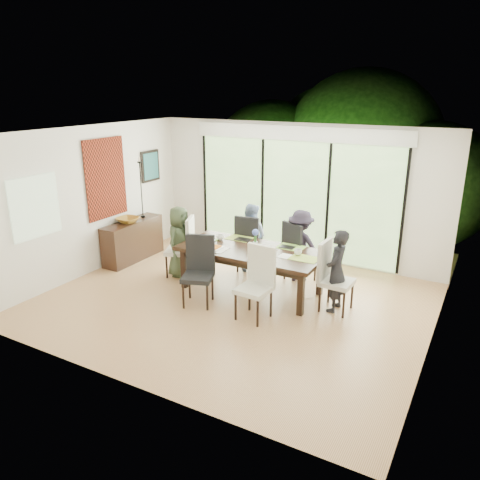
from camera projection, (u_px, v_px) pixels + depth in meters
The scene contains 62 objects.
floor at pixel (233, 303), 7.61m from camera, with size 6.00×5.00×0.01m, color #9D673E.
ceiling at pixel (232, 133), 6.76m from camera, with size 6.00×5.00×0.01m, color white.
wall_back at pixel (295, 192), 9.27m from camera, with size 6.00×0.02×2.70m, color white.
wall_front at pixel (117, 279), 5.10m from camera, with size 6.00×0.02×2.70m, color silver.
wall_left at pixel (90, 201), 8.58m from camera, with size 0.02×5.00×2.70m, color silver.
wall_right at pixel (442, 256), 5.80m from camera, with size 0.02×5.00×2.70m, color silver.
glass_doors at pixel (294, 200), 9.28m from camera, with size 4.20×0.02×2.30m, color #598C3F.
blinds_header at pixel (296, 133), 8.87m from camera, with size 4.40×0.06×0.28m, color white.
mullion_a at pixel (205, 189), 10.25m from camera, with size 0.05×0.04×2.30m, color black.
mullion_b at pixel (262, 196), 9.60m from camera, with size 0.05×0.04×2.30m, color black.
mullion_c at pixel (328, 204), 8.95m from camera, with size 0.05×0.04×2.30m, color black.
mullion_d at pixel (403, 213), 8.31m from camera, with size 0.05×0.04×2.30m, color black.
side_window at pixel (35, 207), 7.51m from camera, with size 0.02×0.90×1.00m, color #8CAD7F.
deck at pixel (308, 246), 10.45m from camera, with size 6.00×1.80×0.10m, color brown.
rail_top at pixel (322, 212), 10.92m from camera, with size 6.00×0.08×0.06m, color #523423.
foliage_left at pixel (271, 162), 12.31m from camera, with size 3.20×3.20×3.20m, color #14380F.
foliage_mid at pixel (362, 151), 11.68m from camera, with size 4.00×4.00×4.00m, color #14380F.
foliage_right at pixel (431, 185), 10.35m from camera, with size 2.80×2.80×2.80m, color #14380F.
foliage_far at pixel (332, 153), 12.78m from camera, with size 3.60×3.60×3.60m, color #14380F.
table_top at pixel (251, 251), 7.82m from camera, with size 2.44×1.12×0.06m, color black.
table_apron at pixel (251, 256), 7.85m from camera, with size 2.23×0.91×0.10m, color black.
table_leg_fl at pixel (184, 268), 8.08m from camera, with size 0.09×0.09×0.70m, color black.
table_leg_fr at pixel (301, 294), 7.09m from camera, with size 0.09×0.09×0.70m, color black.
table_leg_bl at pixel (211, 254), 8.80m from camera, with size 0.09×0.09×0.70m, color black.
table_leg_br at pixel (320, 275), 7.80m from camera, with size 0.09×0.09×0.70m, color black.
chair_left_end at pixel (179, 246), 8.57m from camera, with size 0.47×0.47×1.12m, color silver, non-canonical shape.
chair_right_end at pixel (337, 277), 7.19m from camera, with size 0.47×0.47×1.12m, color beige, non-canonical shape.
chair_far_left at pixel (251, 242), 8.79m from camera, with size 0.47×0.47×1.12m, color black, non-canonical shape.
chair_far_right at pixel (301, 251), 8.33m from camera, with size 0.47×0.47×1.12m, color black, non-canonical shape.
chair_near_left at pixel (198, 272), 7.39m from camera, with size 0.47×0.47×1.12m, color black, non-canonical shape.
chair_near_right at pixel (254, 284), 6.92m from camera, with size 0.47×0.47×1.12m, color silver, non-canonical shape.
person_left_end at pixel (179, 241), 8.53m from camera, with size 0.61×0.38×1.31m, color #3A4931.
person_right_end at pixel (336, 271), 7.16m from camera, with size 0.61×0.38×1.31m, color black.
person_far_left at pixel (251, 238), 8.74m from camera, with size 0.61×0.38×1.31m, color #7F94B8.
person_far_right at pixel (300, 246), 8.28m from camera, with size 0.61×0.38×1.31m, color #241E2D.
placemat_left at pixel (204, 240), 8.25m from camera, with size 0.45×0.33×0.01m, color #7BAC3D.
placemat_right at pixel (304, 258), 7.37m from camera, with size 0.45×0.33×0.01m, color #91A83C.
placemat_far_l at pixel (239, 238), 8.35m from camera, with size 0.45×0.33×0.01m, color #93AC3D.
placemat_far_r at pixel (291, 247), 7.89m from camera, with size 0.45×0.33×0.01m, color #84BB42.
placemat_paper at pixel (214, 249), 7.82m from camera, with size 0.45×0.33×0.01m, color white.
tablet_far_l at pixel (243, 239), 8.26m from camera, with size 0.26×0.18×0.01m, color black.
tablet_far_r at pixel (287, 247), 7.87m from camera, with size 0.24×0.17×0.01m, color black.
papers at pixel (289, 257), 7.45m from camera, with size 0.30×0.22×0.00m, color white.
platter_base at pixel (214, 248), 7.81m from camera, with size 0.26×0.26×0.02m, color white.
platter_snacks at pixel (214, 247), 7.81m from camera, with size 0.20×0.20×0.01m, color #C66417.
vase at pixel (255, 245), 7.81m from camera, with size 0.08×0.08×0.12m, color silver.
hyacinth_stems at pixel (255, 238), 7.78m from camera, with size 0.04×0.04×0.16m, color #337226.
hyacinth_blooms at pixel (255, 232), 7.74m from camera, with size 0.11×0.11×0.11m, color #5367CF.
laptop at pixel (205, 242), 8.12m from camera, with size 0.34×0.22×0.03m, color silver.
cup_a at pixel (220, 237), 8.25m from camera, with size 0.13×0.13×0.10m, color white.
cup_b at pixel (256, 249), 7.65m from camera, with size 0.10×0.10×0.09m, color white.
cup_c at pixel (298, 252), 7.51m from camera, with size 0.13×0.13×0.10m, color white.
book at pixel (266, 250), 7.74m from camera, with size 0.17×0.23×0.02m, color white.
sideboard at pixel (133, 240), 9.40m from camera, with size 0.40×1.42×0.80m, color black.
bowl at pixel (128, 220), 9.18m from camera, with size 0.42×0.42×0.10m, color olive.
candlestick_base at pixel (143, 216), 9.56m from camera, with size 0.09×0.09×0.04m, color black.
candlestick_shaft at pixel (141, 190), 9.39m from camera, with size 0.02×0.02×1.11m, color black.
candlestick_pan at pixel (139, 162), 9.22m from camera, with size 0.09×0.09×0.03m, color black.
candle at pixel (139, 159), 9.20m from camera, with size 0.03×0.03×0.09m, color silver.
tapestry at pixel (106, 178), 8.78m from camera, with size 0.02×1.00×1.50m, color maroon.
art_frame at pixel (150, 166), 9.84m from camera, with size 0.03×0.55×0.65m, color black.
art_canvas at pixel (151, 166), 9.83m from camera, with size 0.01×0.45×0.55m, color #1B5056.
Camera 1 is at (3.46, -5.98, 3.35)m, focal length 35.00 mm.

